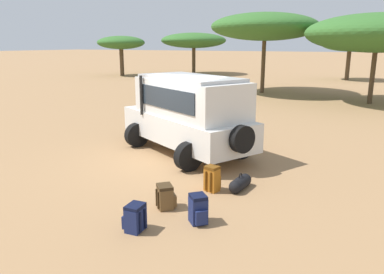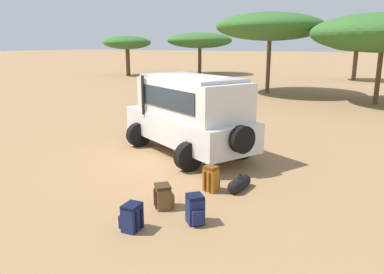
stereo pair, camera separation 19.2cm
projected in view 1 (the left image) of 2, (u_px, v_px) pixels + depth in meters
name	position (u px, v px, depth m)	size (l,w,h in m)	color
ground_plane	(172.00, 160.00, 11.26)	(320.00, 320.00, 0.00)	#9E754C
safari_vehicle	(188.00, 113.00, 11.65)	(5.35, 3.94, 2.44)	silver
backpack_beside_front_wheel	(165.00, 197.00, 7.90)	(0.49, 0.49, 0.52)	brown
backpack_cluster_center	(135.00, 218.00, 6.94)	(0.41, 0.40, 0.52)	navy
backpack_near_rear_wheel	(212.00, 179.00, 8.81)	(0.37, 0.40, 0.62)	#B26619
backpack_outermost	(198.00, 209.00, 7.23)	(0.47, 0.47, 0.58)	navy
duffel_bag_low_black_case	(240.00, 183.00, 8.93)	(0.35, 0.87, 0.41)	black
acacia_tree_far_left	(121.00, 43.00, 40.03)	(5.22, 4.78, 4.20)	brown
acacia_tree_left_mid	(194.00, 41.00, 41.99)	(7.13, 7.82, 4.58)	brown
acacia_tree_centre_back	(265.00, 27.00, 25.53)	(7.27, 7.83, 5.45)	brown
acacia_tree_right_mid	(350.00, 44.00, 35.05)	(5.30, 4.92, 4.11)	brown
acacia_tree_far_right	(377.00, 33.00, 20.81)	(7.86, 7.62, 5.05)	brown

